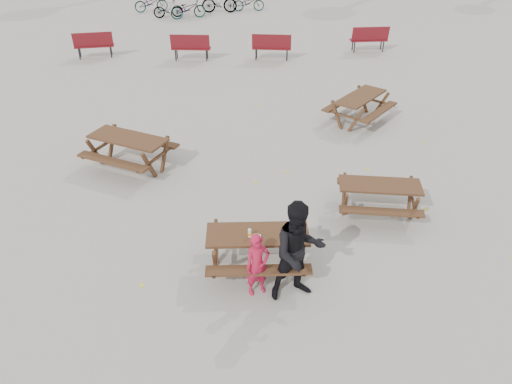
{
  "coord_description": "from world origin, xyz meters",
  "views": [
    {
      "loc": [
        -0.23,
        -6.98,
        6.04
      ],
      "look_at": [
        0.0,
        1.0,
        1.0
      ],
      "focal_mm": 35.0,
      "sensor_mm": 36.0,
      "label": 1
    }
  ],
  "objects_px": {
    "soda_bottle": "(250,233)",
    "child": "(257,265)",
    "picnic_table_far": "(359,109)",
    "main_picnic_table": "(258,242)",
    "picnic_table_north": "(130,152)",
    "food_tray": "(256,237)",
    "picnic_table_east": "(378,199)",
    "adult": "(299,252)"
  },
  "relations": [
    {
      "from": "soda_bottle",
      "to": "child",
      "type": "height_order",
      "value": "child"
    },
    {
      "from": "soda_bottle",
      "to": "picnic_table_far",
      "type": "xyz_separation_m",
      "value": [
        3.29,
        6.47,
        -0.45
      ]
    },
    {
      "from": "main_picnic_table",
      "to": "soda_bottle",
      "type": "xyz_separation_m",
      "value": [
        -0.14,
        -0.09,
        0.26
      ]
    },
    {
      "from": "soda_bottle",
      "to": "picnic_table_north",
      "type": "relative_size",
      "value": 0.09
    },
    {
      "from": "child",
      "to": "main_picnic_table",
      "type": "bearing_deg",
      "value": 65.69
    },
    {
      "from": "food_tray",
      "to": "soda_bottle",
      "type": "relative_size",
      "value": 1.06
    },
    {
      "from": "soda_bottle",
      "to": "picnic_table_east",
      "type": "distance_m",
      "value": 3.27
    },
    {
      "from": "main_picnic_table",
      "to": "picnic_table_north",
      "type": "xyz_separation_m",
      "value": [
        -2.98,
        3.82,
        -0.18
      ]
    },
    {
      "from": "main_picnic_table",
      "to": "soda_bottle",
      "type": "height_order",
      "value": "soda_bottle"
    },
    {
      "from": "adult",
      "to": "picnic_table_far",
      "type": "bearing_deg",
      "value": 55.9
    },
    {
      "from": "food_tray",
      "to": "picnic_table_north",
      "type": "distance_m",
      "value": 4.94
    },
    {
      "from": "adult",
      "to": "picnic_table_east",
      "type": "distance_m",
      "value": 3.11
    },
    {
      "from": "food_tray",
      "to": "picnic_table_north",
      "type": "bearing_deg",
      "value": 126.74
    },
    {
      "from": "picnic_table_east",
      "to": "picnic_table_far",
      "type": "distance_m",
      "value": 4.74
    },
    {
      "from": "child",
      "to": "food_tray",
      "type": "bearing_deg",
      "value": 69.24
    },
    {
      "from": "picnic_table_far",
      "to": "picnic_table_north",
      "type": "bearing_deg",
      "value": 152.85
    },
    {
      "from": "picnic_table_east",
      "to": "picnic_table_north",
      "type": "height_order",
      "value": "picnic_table_north"
    },
    {
      "from": "picnic_table_east",
      "to": "picnic_table_far",
      "type": "bearing_deg",
      "value": 90.52
    },
    {
      "from": "soda_bottle",
      "to": "child",
      "type": "distance_m",
      "value": 0.61
    },
    {
      "from": "soda_bottle",
      "to": "picnic_table_far",
      "type": "relative_size",
      "value": 0.09
    },
    {
      "from": "adult",
      "to": "picnic_table_far",
      "type": "height_order",
      "value": "adult"
    },
    {
      "from": "soda_bottle",
      "to": "child",
      "type": "xyz_separation_m",
      "value": [
        0.12,
        -0.54,
        -0.25
      ]
    },
    {
      "from": "main_picnic_table",
      "to": "picnic_table_east",
      "type": "height_order",
      "value": "main_picnic_table"
    },
    {
      "from": "main_picnic_table",
      "to": "food_tray",
      "type": "relative_size",
      "value": 10.0
    },
    {
      "from": "main_picnic_table",
      "to": "picnic_table_east",
      "type": "relative_size",
      "value": 1.08
    },
    {
      "from": "adult",
      "to": "picnic_table_north",
      "type": "relative_size",
      "value": 0.97
    },
    {
      "from": "main_picnic_table",
      "to": "picnic_table_far",
      "type": "bearing_deg",
      "value": 63.74
    },
    {
      "from": "food_tray",
      "to": "adult",
      "type": "xyz_separation_m",
      "value": [
        0.68,
        -0.58,
        0.13
      ]
    },
    {
      "from": "child",
      "to": "picnic_table_far",
      "type": "bearing_deg",
      "value": 43.37
    },
    {
      "from": "food_tray",
      "to": "soda_bottle",
      "type": "xyz_separation_m",
      "value": [
        -0.1,
        0.04,
        0.05
      ]
    },
    {
      "from": "adult",
      "to": "main_picnic_table",
      "type": "bearing_deg",
      "value": 117.76
    },
    {
      "from": "picnic_table_east",
      "to": "picnic_table_north",
      "type": "distance_m",
      "value": 5.95
    },
    {
      "from": "picnic_table_east",
      "to": "adult",
      "type": "bearing_deg",
      "value": -121.7
    },
    {
      "from": "child",
      "to": "picnic_table_east",
      "type": "relative_size",
      "value": 0.71
    },
    {
      "from": "picnic_table_far",
      "to": "food_tray",
      "type": "bearing_deg",
      "value": -165.92
    },
    {
      "from": "soda_bottle",
      "to": "food_tray",
      "type": "bearing_deg",
      "value": -19.19
    },
    {
      "from": "soda_bottle",
      "to": "adult",
      "type": "bearing_deg",
      "value": -38.11
    },
    {
      "from": "soda_bottle",
      "to": "main_picnic_table",
      "type": "bearing_deg",
      "value": 32.71
    },
    {
      "from": "child",
      "to": "picnic_table_east",
      "type": "bearing_deg",
      "value": 19.22
    },
    {
      "from": "main_picnic_table",
      "to": "picnic_table_east",
      "type": "xyz_separation_m",
      "value": [
        2.57,
        1.67,
        -0.23
      ]
    },
    {
      "from": "main_picnic_table",
      "to": "child",
      "type": "xyz_separation_m",
      "value": [
        -0.02,
        -0.63,
        0.01
      ]
    },
    {
      "from": "food_tray",
      "to": "adult",
      "type": "bearing_deg",
      "value": -40.42
    }
  ]
}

